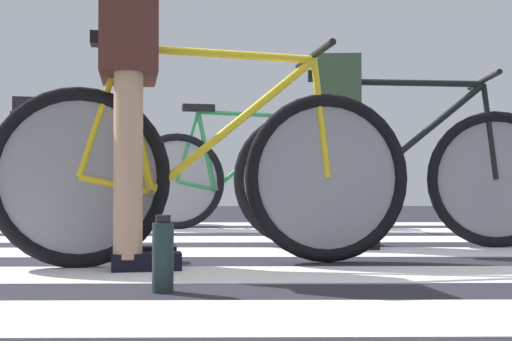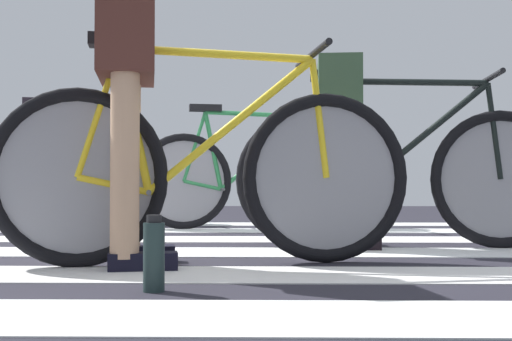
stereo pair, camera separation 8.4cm
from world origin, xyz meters
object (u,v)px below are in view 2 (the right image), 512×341
at_px(bicycle_1_of_4, 205,171).
at_px(bicycle_4_of_4, 79,178).
at_px(cyclist_4_of_4, 40,144).
at_px(bicycle_2_of_4, 400,174).
at_px(water_bottle, 154,255).
at_px(bicycle_3_of_4, 251,178).
at_px(cyclist_1_of_4, 128,100).
at_px(cyclist_2_of_4, 340,126).

distance_m(bicycle_1_of_4, bicycle_4_of_4, 3.06).
xyz_separation_m(bicycle_1_of_4, cyclist_4_of_4, (-1.63, 2.70, 0.28)).
bearing_deg(bicycle_4_of_4, bicycle_2_of_4, -53.07).
bearing_deg(water_bottle, bicycle_3_of_4, 85.58).
distance_m(bicycle_2_of_4, cyclist_4_of_4, 3.25).
relative_size(cyclist_1_of_4, cyclist_2_of_4, 1.04).
xyz_separation_m(cyclist_1_of_4, bicycle_4_of_4, (-1.03, 2.81, -0.28)).
height_order(bicycle_2_of_4, cyclist_2_of_4, cyclist_2_of_4).
xyz_separation_m(bicycle_2_of_4, cyclist_4_of_4, (-2.59, 1.95, 0.28)).
xyz_separation_m(bicycle_3_of_4, water_bottle, (-0.22, -2.90, -0.27)).
xyz_separation_m(cyclist_4_of_4, water_bottle, (1.54, -3.35, -0.56)).
bearing_deg(bicycle_2_of_4, bicycle_3_of_4, 122.13).
height_order(bicycle_1_of_4, bicycle_4_of_4, same).
height_order(bicycle_1_of_4, cyclist_1_of_4, cyclist_1_of_4).
relative_size(bicycle_1_of_4, water_bottle, 7.32).
bearing_deg(bicycle_3_of_4, cyclist_2_of_4, -81.67).
relative_size(bicycle_2_of_4, bicycle_3_of_4, 1.01).
distance_m(bicycle_3_of_4, cyclist_4_of_4, 1.85).
relative_size(bicycle_4_of_4, cyclist_4_of_4, 1.65).
relative_size(bicycle_1_of_4, cyclist_4_of_4, 1.66).
relative_size(cyclist_4_of_4, water_bottle, 4.41).
bearing_deg(cyclist_1_of_4, cyclist_4_of_4, 105.42).
bearing_deg(cyclist_4_of_4, water_bottle, -76.99).
xyz_separation_m(cyclist_1_of_4, cyclist_4_of_4, (-1.33, 2.75, 0.00)).
bearing_deg(bicycle_1_of_4, cyclist_4_of_4, 110.87).
height_order(bicycle_3_of_4, water_bottle, bicycle_3_of_4).
distance_m(bicycle_1_of_4, water_bottle, 0.72).
relative_size(bicycle_2_of_4, bicycle_4_of_4, 1.01).
xyz_separation_m(bicycle_2_of_4, bicycle_4_of_4, (-2.28, 2.01, 0.00)).
relative_size(bicycle_2_of_4, cyclist_4_of_4, 1.68).
bearing_deg(cyclist_4_of_4, bicycle_3_of_4, -26.05).
bearing_deg(bicycle_3_of_4, bicycle_4_of_4, 149.94).
distance_m(cyclist_2_of_4, bicycle_4_of_4, 2.81).
distance_m(cyclist_2_of_4, bicycle_3_of_4, 1.58).
distance_m(bicycle_4_of_4, water_bottle, 3.64).
relative_size(cyclist_2_of_4, water_bottle, 4.21).
bearing_deg(water_bottle, cyclist_4_of_4, 114.72).
xyz_separation_m(bicycle_2_of_4, water_bottle, (-1.04, -1.41, -0.27)).
xyz_separation_m(bicycle_1_of_4, bicycle_4_of_4, (-1.33, 2.76, 0.00)).
bearing_deg(bicycle_2_of_4, water_bottle, -123.09).
bearing_deg(cyclist_1_of_4, bicycle_3_of_4, 68.84).
height_order(bicycle_1_of_4, bicycle_3_of_4, same).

